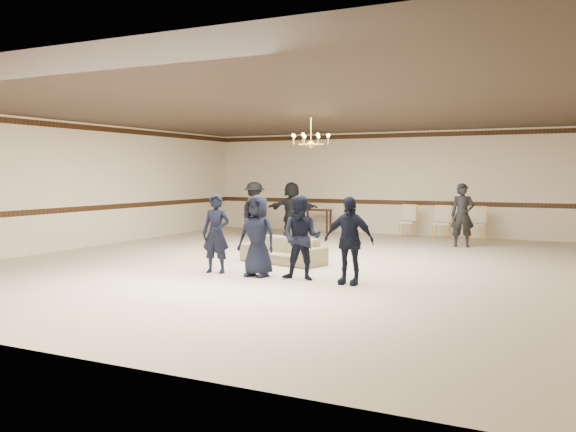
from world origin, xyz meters
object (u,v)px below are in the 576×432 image
(adult_left, at_px, (254,210))
(adult_mid, at_px, (292,209))
(boy_a, at_px, (216,234))
(banquet_chair_right, at_px, (477,224))
(chandelier, at_px, (311,130))
(boy_b, at_px, (257,236))
(settee, at_px, (283,250))
(adult_right, at_px, (463,215))
(boy_d, at_px, (349,240))
(banquet_chair_left, at_px, (407,222))
(console_table, at_px, (317,221))
(boy_c, at_px, (301,238))
(banquet_chair_mid, at_px, (441,223))

(adult_left, xyz_separation_m, adult_mid, (0.90, 0.70, 0.00))
(boy_a, distance_m, banquet_chair_right, 8.71)
(boy_a, xyz_separation_m, banquet_chair_right, (3.57, 7.94, -0.28))
(chandelier, bearing_deg, boy_b, -86.85)
(settee, distance_m, adult_right, 5.46)
(boy_a, xyz_separation_m, boy_d, (2.70, 0.00, 0.00))
(banquet_chair_left, relative_size, console_table, 1.06)
(boy_c, relative_size, adult_mid, 0.92)
(adult_left, bearing_deg, console_table, -93.47)
(boy_b, xyz_separation_m, adult_left, (-3.44, 6.01, 0.07))
(boy_d, bearing_deg, banquet_chair_right, 83.60)
(boy_b, height_order, settee, boy_b)
(adult_mid, bearing_deg, banquet_chair_left, -173.93)
(boy_c, bearing_deg, boy_d, -6.85)
(adult_mid, relative_size, adult_right, 1.00)
(boy_d, bearing_deg, boy_c, 179.84)
(chandelier, height_order, boy_d, chandelier)
(boy_c, distance_m, adult_left, 7.41)
(banquet_chair_left, bearing_deg, banquet_chair_right, 3.45)
(boy_b, xyz_separation_m, adult_right, (2.56, 6.31, 0.07))
(banquet_chair_mid, xyz_separation_m, banquet_chair_right, (1.00, 0.00, 0.00))
(adult_left, relative_size, adult_mid, 1.00)
(boy_c, height_order, boy_d, same)
(banquet_chair_mid, bearing_deg, adult_mid, -169.60)
(console_table, bearing_deg, adult_right, -18.40)
(adult_right, distance_m, console_table, 5.25)
(boy_d, distance_m, console_table, 9.14)
(adult_mid, bearing_deg, banquet_chair_right, 178.35)
(boy_d, xyz_separation_m, banquet_chair_mid, (-0.13, 7.94, -0.28))
(boy_d, height_order, adult_mid, adult_mid)
(boy_b, height_order, boy_d, same)
(banquet_chair_right, bearing_deg, console_table, 174.79)
(boy_b, relative_size, boy_d, 1.00)
(boy_a, distance_m, console_table, 8.28)
(chandelier, distance_m, console_table, 6.32)
(boy_c, distance_m, banquet_chair_left, 7.95)
(adult_left, relative_size, console_table, 1.82)
(boy_d, distance_m, banquet_chair_mid, 7.95)
(boy_c, bearing_deg, banquet_chair_mid, 77.62)
(boy_b, bearing_deg, console_table, 106.40)
(boy_b, relative_size, adult_left, 0.92)
(console_table, bearing_deg, settee, -70.47)
(boy_b, relative_size, adult_right, 0.92)
(settee, xyz_separation_m, adult_right, (2.88, 4.61, 0.55))
(banquet_chair_right, bearing_deg, boy_b, -111.49)
(settee, distance_m, banquet_chair_mid, 6.56)
(boy_d, height_order, adult_left, adult_left)
(boy_a, height_order, boy_d, same)
(boy_b, distance_m, adult_right, 6.81)
(banquet_chair_mid, bearing_deg, boy_a, -113.90)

